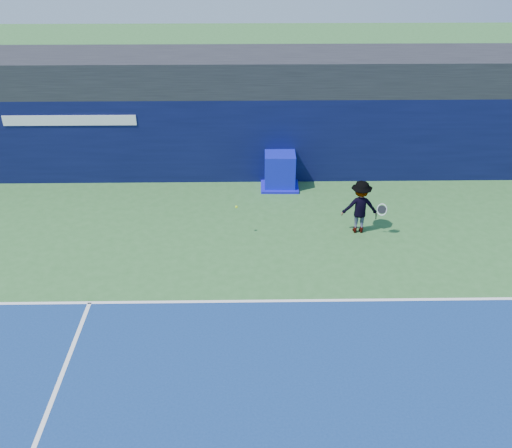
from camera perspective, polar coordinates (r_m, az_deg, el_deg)
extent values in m
plane|color=#31672E|center=(12.35, 4.10, -16.20)|extent=(80.00, 80.00, 0.00)
cube|color=white|center=(14.58, 3.18, -7.67)|extent=(24.00, 0.10, 0.01)
cube|color=black|center=(20.74, 1.91, 15.07)|extent=(36.00, 3.00, 1.20)
cube|color=#090D34|center=(20.44, 1.94, 8.65)|extent=(36.00, 1.00, 3.00)
cube|color=white|center=(20.54, -18.16, 9.82)|extent=(4.50, 0.04, 0.35)
cube|color=#0C11AF|center=(20.01, 2.39, 5.46)|extent=(1.07, 1.07, 1.26)
cube|color=#130DBC|center=(20.26, 2.36, 3.95)|extent=(1.34, 1.34, 0.08)
imported|color=silver|center=(17.35, 10.36, 1.70)|extent=(1.09, 0.64, 1.67)
cylinder|color=black|center=(17.32, 11.91, 0.77)|extent=(0.08, 0.15, 0.26)
torus|color=white|center=(17.19, 12.48, 1.42)|extent=(0.31, 0.17, 0.30)
cylinder|color=black|center=(17.19, 12.48, 1.42)|extent=(0.26, 0.13, 0.25)
sphere|color=#A9D517|center=(16.78, -1.97, 1.72)|extent=(0.08, 0.08, 0.08)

